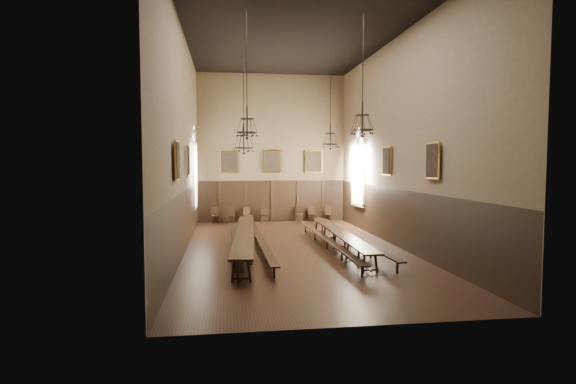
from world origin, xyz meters
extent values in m
cube|color=black|center=(0.00, 0.00, -0.01)|extent=(9.00, 18.00, 0.02)
cube|color=black|center=(0.00, 0.00, 9.01)|extent=(9.00, 18.00, 0.02)
cube|color=#79614A|center=(0.00, 9.01, 4.50)|extent=(9.00, 0.02, 9.00)
cube|color=#79614A|center=(0.00, -9.01, 4.50)|extent=(9.00, 0.02, 9.00)
cube|color=#79614A|center=(-4.51, 0.00, 4.50)|extent=(0.02, 18.00, 9.00)
cube|color=#79614A|center=(4.51, 0.00, 4.50)|extent=(0.02, 18.00, 9.00)
cube|color=black|center=(-2.07, -0.24, 0.79)|extent=(1.44, 10.60, 0.07)
cube|color=black|center=(1.91, -0.20, 0.70)|extent=(0.83, 9.40, 0.07)
cube|color=black|center=(-2.48, -0.20, 0.45)|extent=(0.35, 10.61, 0.05)
cube|color=black|center=(-1.41, 0.03, 0.43)|extent=(0.43, 10.09, 0.05)
cube|color=black|center=(1.35, -0.25, 0.43)|extent=(0.47, 10.03, 0.05)
cube|color=black|center=(2.50, 0.20, 0.44)|extent=(0.78, 10.34, 0.05)
cube|color=black|center=(-3.44, 8.58, 0.46)|extent=(0.45, 0.45, 0.05)
cube|color=black|center=(-3.44, 8.76, 0.71)|extent=(0.43, 0.07, 0.51)
cube|color=black|center=(-2.52, 8.46, 0.47)|extent=(0.48, 0.48, 0.05)
cube|color=black|center=(-2.52, 8.65, 0.74)|extent=(0.44, 0.09, 0.53)
cube|color=black|center=(-1.53, 8.53, 0.46)|extent=(0.54, 0.54, 0.05)
cube|color=black|center=(-1.53, 8.71, 0.71)|extent=(0.42, 0.18, 0.51)
cube|color=black|center=(-0.51, 8.53, 0.43)|extent=(0.41, 0.41, 0.05)
cube|color=black|center=(-0.51, 8.70, 0.66)|extent=(0.40, 0.05, 0.47)
cube|color=black|center=(1.62, 8.49, 0.49)|extent=(0.52, 0.52, 0.05)
cube|color=black|center=(1.62, 8.69, 0.76)|extent=(0.46, 0.11, 0.54)
cube|color=black|center=(2.44, 8.58, 0.43)|extent=(0.44, 0.44, 0.05)
cube|color=black|center=(2.44, 8.75, 0.67)|extent=(0.40, 0.08, 0.48)
cube|color=black|center=(3.45, 8.56, 0.45)|extent=(0.51, 0.51, 0.05)
cube|color=black|center=(3.45, 8.74, 0.69)|extent=(0.41, 0.14, 0.50)
cylinder|color=black|center=(-1.96, 2.92, 7.23)|extent=(0.03, 0.03, 3.54)
torus|color=black|center=(-1.96, 2.92, 4.32)|extent=(0.92, 0.92, 0.05)
torus|color=black|center=(-1.96, 2.92, 4.91)|extent=(0.58, 0.58, 0.04)
cylinder|color=black|center=(-1.96, 2.92, 4.81)|extent=(0.06, 0.06, 1.30)
cylinder|color=black|center=(2.15, 2.58, 7.25)|extent=(0.03, 0.03, 3.50)
torus|color=black|center=(2.15, 2.58, 4.51)|extent=(0.80, 0.80, 0.05)
torus|color=black|center=(2.15, 2.58, 5.03)|extent=(0.51, 0.51, 0.04)
cylinder|color=black|center=(2.15, 2.58, 4.93)|extent=(0.06, 0.06, 1.13)
cylinder|color=black|center=(-2.04, -2.14, 7.32)|extent=(0.03, 0.03, 3.35)
torus|color=black|center=(-2.04, -2.14, 4.71)|extent=(0.76, 0.76, 0.04)
torus|color=black|center=(-2.04, -2.14, 5.20)|extent=(0.48, 0.48, 0.04)
cylinder|color=black|center=(-2.04, -2.14, 5.11)|extent=(0.05, 0.05, 1.07)
cylinder|color=black|center=(2.15, -2.42, 7.43)|extent=(0.03, 0.03, 3.15)
torus|color=black|center=(2.15, -2.42, 4.82)|extent=(0.84, 0.84, 0.05)
torus|color=black|center=(2.15, -2.42, 5.36)|extent=(0.53, 0.53, 0.04)
cylinder|color=black|center=(2.15, -2.42, 5.26)|extent=(0.06, 0.06, 1.18)
cube|color=#BE892D|center=(-2.60, 8.88, 3.70)|extent=(1.10, 0.12, 1.40)
cube|color=black|center=(-2.60, 8.88, 3.70)|extent=(0.98, 0.02, 1.28)
cube|color=#BE892D|center=(0.00, 8.88, 3.70)|extent=(1.10, 0.12, 1.40)
cube|color=black|center=(0.00, 8.88, 3.70)|extent=(0.98, 0.02, 1.28)
cube|color=#BE892D|center=(2.60, 8.88, 3.70)|extent=(1.10, 0.12, 1.40)
cube|color=black|center=(2.60, 8.88, 3.70)|extent=(0.98, 0.02, 1.28)
cube|color=#BE892D|center=(-4.38, 1.00, 3.70)|extent=(0.12, 1.00, 1.30)
cube|color=black|center=(-4.38, 1.00, 3.70)|extent=(0.02, 0.88, 1.18)
cube|color=#BE892D|center=(-4.38, -3.50, 3.70)|extent=(0.12, 1.00, 1.30)
cube|color=black|center=(-4.38, -3.50, 3.70)|extent=(0.02, 0.88, 1.18)
cube|color=#BE892D|center=(4.38, 1.00, 3.70)|extent=(0.12, 1.00, 1.30)
cube|color=black|center=(4.38, 1.00, 3.70)|extent=(0.02, 0.88, 1.18)
cube|color=#BE892D|center=(4.38, -3.50, 3.70)|extent=(0.12, 1.00, 1.30)
cube|color=black|center=(4.38, -3.50, 3.70)|extent=(0.02, 0.88, 1.18)
camera|label=1|loc=(-2.84, -18.42, 3.63)|focal=28.00mm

